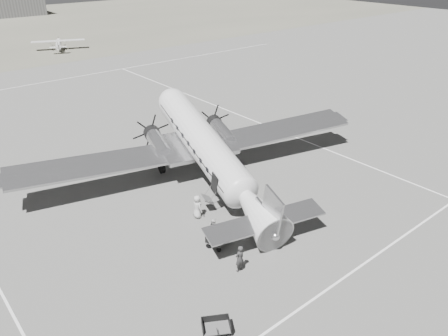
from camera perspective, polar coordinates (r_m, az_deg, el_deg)
ground at (r=36.59m, az=-0.43°, el=-1.71°), size 260.00×260.00×0.00m
taxi_line_near at (r=28.90m, az=17.82°, el=-11.82°), size 60.00×0.15×0.01m
taxi_line_right at (r=44.38m, az=11.68°, el=3.03°), size 0.15×80.00×0.01m
taxi_line_horizon at (r=70.26m, az=-21.91°, el=10.44°), size 90.00×0.15×0.01m
dc3_airliner at (r=34.93m, az=-2.09°, el=2.20°), size 34.91×28.01×5.85m
light_plane_right at (r=92.47m, az=-20.78°, el=14.81°), size 12.10×11.07×2.04m
baggage_cart_near at (r=28.85m, az=-0.67°, el=-9.13°), size 2.12×1.81×1.01m
baggage_cart_far at (r=23.26m, az=-1.05°, el=-20.12°), size 1.83×1.67×0.85m
ground_crew at (r=26.54m, az=2.06°, el=-11.74°), size 0.67×0.45×1.80m
ramp_agent at (r=29.29m, az=-1.33°, el=-7.92°), size 0.84×0.92×1.52m
passenger at (r=31.41m, az=-3.51°, el=-5.08°), size 0.61×0.89×1.77m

